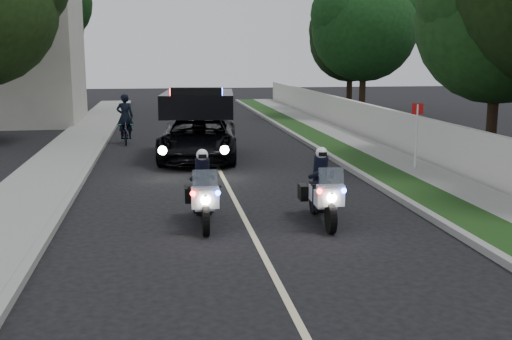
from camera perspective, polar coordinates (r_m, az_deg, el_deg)
The scene contains 18 objects.
ground at distance 8.98m, azimuth 3.53°, elevation -13.17°, with size 120.00×120.00×0.00m, color black.
curb_right at distance 19.29m, azimuth 9.13°, elevation -0.09°, with size 0.20×60.00×0.15m, color gray.
grass_verge at distance 19.51m, azimuth 11.09°, elevation -0.02°, with size 1.20×60.00×0.16m, color #193814.
sidewalk_right at distance 19.99m, azimuth 14.60°, elevation 0.08°, with size 1.40×60.00×0.16m, color gray.
property_wall at distance 20.30m, azimuth 17.28°, elevation 2.03°, with size 0.22×60.00×1.50m, color beige.
curb_left at distance 18.51m, azimuth -15.81°, elevation -0.81°, with size 0.20×60.00×0.15m, color gray.
sidewalk_left at distance 18.68m, azimuth -19.16°, elevation -0.89°, with size 2.00×60.00×0.16m, color gray.
lane_marking at distance 18.47m, azimuth -3.07°, elevation -0.67°, with size 0.12×50.00×0.01m, color #BFB78C.
police_moto_left at distance 13.42m, azimuth -4.86°, elevation -5.05°, with size 0.67×1.93×1.64m, color silver, non-canonical shape.
police_moto_right at distance 13.62m, azimuth 6.08°, elevation -4.84°, with size 0.68×1.95×1.66m, color silver, non-canonical shape.
police_suv at distance 21.84m, azimuth -5.29°, elevation 1.05°, with size 2.60×5.62×2.73m, color black.
bicycle at distance 25.96m, azimuth -11.92°, elevation 2.39°, with size 0.58×1.65×0.86m, color black.
cyclist at distance 25.96m, azimuth -11.92°, elevation 2.39°, with size 0.66×0.44×1.84m, color black.
sign_post at distance 19.87m, azimuth 14.44°, elevation -0.20°, with size 0.35×0.35×2.22m, color red, non-canonical shape.
tree_right_b at distance 22.71m, azimuth 20.73°, elevation 0.77°, with size 5.48×5.48×9.13m, color #1B4316, non-canonical shape.
tree_right_d at distance 35.75m, azimuth 9.72°, elevation 4.68°, with size 5.87×5.87×9.79m, color #154015, non-canonical shape.
tree_right_e at distance 40.60m, azimuth 8.56°, elevation 5.41°, with size 5.23×5.23×8.72m, color black, non-canonical shape.
tree_left_far at distance 40.04m, azimuth -19.72°, elevation 4.83°, with size 6.41×6.41×10.68m, color black, non-canonical shape.
Camera 1 is at (-1.79, -8.02, 3.62)m, focal length 43.29 mm.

